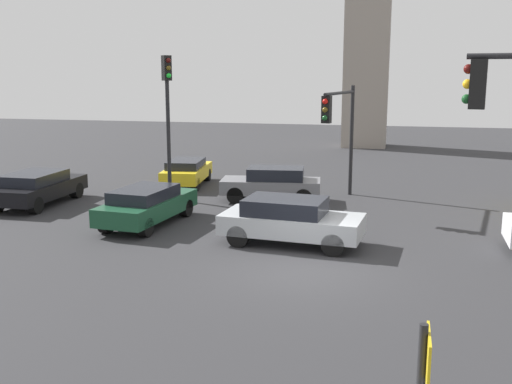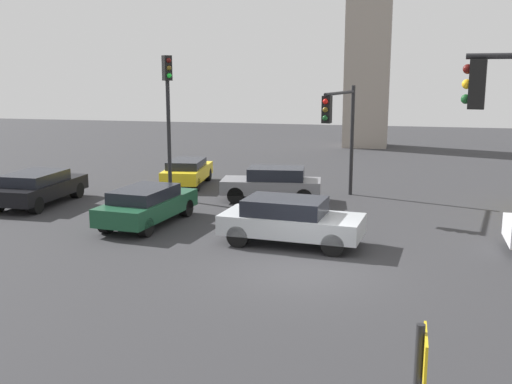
{
  "view_description": "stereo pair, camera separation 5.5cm",
  "coord_description": "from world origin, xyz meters",
  "px_view_note": "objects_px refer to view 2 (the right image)",
  "views": [
    {
      "loc": [
        2.31,
        -15.32,
        5.19
      ],
      "look_at": [
        -1.97,
        2.96,
        1.47
      ],
      "focal_mm": 41.97,
      "sensor_mm": 36.0,
      "label": 1
    },
    {
      "loc": [
        2.36,
        -15.31,
        5.19
      ],
      "look_at": [
        -1.97,
        2.96,
        1.47
      ],
      "focal_mm": 41.97,
      "sensor_mm": 36.0,
      "label": 2
    }
  ],
  "objects_px": {
    "car_0": "(290,220)",
    "car_6": "(147,204)",
    "car_1": "(37,187)",
    "car_3": "(187,171)",
    "traffic_light_0": "(168,102)",
    "car_2": "(273,183)",
    "traffic_light_1": "(340,120)"
  },
  "relations": [
    {
      "from": "traffic_light_1",
      "to": "car_0",
      "type": "distance_m",
      "value": 6.88
    },
    {
      "from": "traffic_light_0",
      "to": "car_6",
      "type": "height_order",
      "value": "traffic_light_0"
    },
    {
      "from": "car_0",
      "to": "car_1",
      "type": "relative_size",
      "value": 0.99
    },
    {
      "from": "traffic_light_1",
      "to": "car_2",
      "type": "height_order",
      "value": "traffic_light_1"
    },
    {
      "from": "traffic_light_0",
      "to": "car_1",
      "type": "relative_size",
      "value": 1.32
    },
    {
      "from": "car_3",
      "to": "car_6",
      "type": "height_order",
      "value": "car_6"
    },
    {
      "from": "car_0",
      "to": "car_3",
      "type": "xyz_separation_m",
      "value": [
        -6.45,
        8.65,
        -0.09
      ]
    },
    {
      "from": "car_0",
      "to": "traffic_light_1",
      "type": "bearing_deg",
      "value": 87.55
    },
    {
      "from": "car_3",
      "to": "car_6",
      "type": "relative_size",
      "value": 0.9
    },
    {
      "from": "car_6",
      "to": "car_0",
      "type": "bearing_deg",
      "value": -97.58
    },
    {
      "from": "car_6",
      "to": "car_3",
      "type": "bearing_deg",
      "value": 14.94
    },
    {
      "from": "car_2",
      "to": "car_6",
      "type": "distance_m",
      "value": 5.97
    },
    {
      "from": "car_1",
      "to": "car_6",
      "type": "relative_size",
      "value": 0.98
    },
    {
      "from": "car_2",
      "to": "car_3",
      "type": "distance_m",
      "value": 5.27
    },
    {
      "from": "car_0",
      "to": "car_2",
      "type": "height_order",
      "value": "car_0"
    },
    {
      "from": "car_1",
      "to": "car_6",
      "type": "distance_m",
      "value": 5.97
    },
    {
      "from": "car_0",
      "to": "car_6",
      "type": "distance_m",
      "value": 5.43
    },
    {
      "from": "traffic_light_0",
      "to": "car_0",
      "type": "bearing_deg",
      "value": 1.92
    },
    {
      "from": "car_0",
      "to": "car_6",
      "type": "relative_size",
      "value": 0.98
    },
    {
      "from": "traffic_light_0",
      "to": "car_2",
      "type": "distance_m",
      "value": 5.43
    },
    {
      "from": "traffic_light_0",
      "to": "car_3",
      "type": "relative_size",
      "value": 1.43
    },
    {
      "from": "car_0",
      "to": "car_2",
      "type": "distance_m",
      "value": 6.4
    },
    {
      "from": "car_2",
      "to": "car_3",
      "type": "relative_size",
      "value": 1.02
    },
    {
      "from": "car_0",
      "to": "car_6",
      "type": "xyz_separation_m",
      "value": [
        -5.28,
        1.26,
        -0.04
      ]
    },
    {
      "from": "traffic_light_0",
      "to": "traffic_light_1",
      "type": "bearing_deg",
      "value": 50.82
    },
    {
      "from": "car_0",
      "to": "car_1",
      "type": "xyz_separation_m",
      "value": [
        -10.9,
        3.28,
        -0.04
      ]
    },
    {
      "from": "car_0",
      "to": "traffic_light_0",
      "type": "bearing_deg",
      "value": 143.24
    },
    {
      "from": "traffic_light_0",
      "to": "car_1",
      "type": "bearing_deg",
      "value": -111.55
    },
    {
      "from": "car_2",
      "to": "car_3",
      "type": "height_order",
      "value": "car_2"
    },
    {
      "from": "car_3",
      "to": "traffic_light_0",
      "type": "bearing_deg",
      "value": -179.57
    },
    {
      "from": "car_1",
      "to": "car_2",
      "type": "distance_m",
      "value": 9.51
    },
    {
      "from": "traffic_light_0",
      "to": "car_0",
      "type": "xyz_separation_m",
      "value": [
        6.06,
        -5.47,
        -3.31
      ]
    }
  ]
}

